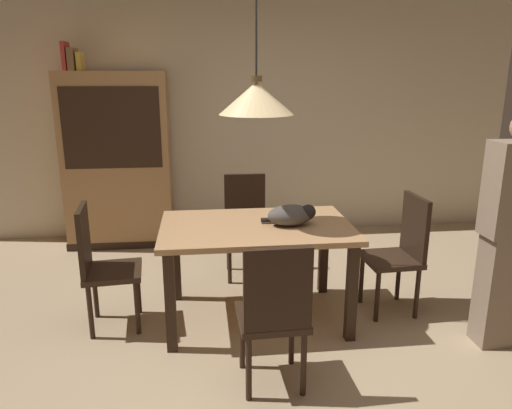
{
  "coord_description": "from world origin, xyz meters",
  "views": [
    {
      "loc": [
        -0.42,
        -2.86,
        1.82
      ],
      "look_at": [
        -0.01,
        0.67,
        0.85
      ],
      "focal_mm": 33.63,
      "sensor_mm": 36.0,
      "label": 1
    }
  ],
  "objects": [
    {
      "name": "back_wall",
      "position": [
        0.0,
        2.65,
        1.45
      ],
      "size": [
        6.4,
        0.1,
        2.9
      ],
      "primitive_type": "cube",
      "color": "beige",
      "rests_on": "ground"
    },
    {
      "name": "chair_left_side",
      "position": [
        -1.16,
        0.46,
        0.51
      ],
      "size": [
        0.44,
        0.44,
        0.93
      ],
      "color": "black",
      "rests_on": "ground"
    },
    {
      "name": "book_red_tall",
      "position": [
        -1.74,
        2.32,
        1.99
      ],
      "size": [
        0.04,
        0.22,
        0.28
      ],
      "primitive_type": "cube",
      "color": "#B73833",
      "rests_on": "hutch_bookcase"
    },
    {
      "name": "hutch_bookcase",
      "position": [
        -1.31,
        2.32,
        0.89
      ],
      "size": [
        1.12,
        0.45,
        1.85
      ],
      "color": "#A87A4C",
      "rests_on": "ground"
    },
    {
      "name": "chair_right_side",
      "position": [
        1.09,
        0.47,
        0.51
      ],
      "size": [
        0.42,
        0.42,
        0.93
      ],
      "color": "black",
      "rests_on": "ground"
    },
    {
      "name": "dining_table",
      "position": [
        -0.04,
        0.47,
        0.65
      ],
      "size": [
        1.4,
        0.9,
        0.75
      ],
      "color": "tan",
      "rests_on": "ground"
    },
    {
      "name": "cat_sleeping",
      "position": [
        0.22,
        0.44,
        0.83
      ],
      "size": [
        0.39,
        0.26,
        0.16
      ],
      "color": "#4C4742",
      "rests_on": "dining_table"
    },
    {
      "name": "ground",
      "position": [
        0.0,
        0.0,
        0.0
      ],
      "size": [
        10.0,
        10.0,
        0.0
      ],
      "primitive_type": "plane",
      "color": "tan"
    },
    {
      "name": "pendant_lamp",
      "position": [
        -0.04,
        0.47,
        1.66
      ],
      "size": [
        0.52,
        0.52,
        1.3
      ],
      "color": "beige"
    },
    {
      "name": "book_yellow_short",
      "position": [
        -1.6,
        2.32,
        1.94
      ],
      "size": [
        0.04,
        0.2,
        0.18
      ],
      "primitive_type": "cube",
      "color": "gold",
      "rests_on": "hutch_bookcase"
    },
    {
      "name": "person_standing",
      "position": [
        1.59,
        -0.08,
        0.8
      ],
      "size": [
        0.36,
        0.22,
        1.59
      ],
      "color": "#84705B",
      "rests_on": "ground"
    },
    {
      "name": "chair_near_front",
      "position": [
        -0.03,
        -0.41,
        0.51
      ],
      "size": [
        0.41,
        0.41,
        0.93
      ],
      "color": "black",
      "rests_on": "ground"
    },
    {
      "name": "book_brown_thick",
      "position": [
        -1.67,
        2.32,
        1.96
      ],
      "size": [
        0.06,
        0.24,
        0.22
      ],
      "primitive_type": "cube",
      "color": "brown",
      "rests_on": "hutch_bookcase"
    },
    {
      "name": "chair_far_back",
      "position": [
        -0.03,
        1.34,
        0.51
      ],
      "size": [
        0.41,
        0.41,
        0.93
      ],
      "color": "black",
      "rests_on": "ground"
    }
  ]
}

